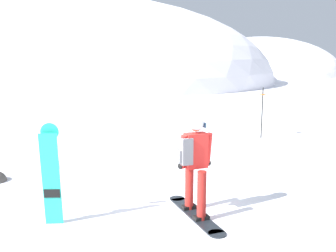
# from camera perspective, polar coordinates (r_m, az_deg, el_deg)

# --- Properties ---
(ground_plane) EXTENTS (300.00, 300.00, 0.00)m
(ground_plane) POSITION_cam_1_polar(r_m,az_deg,el_deg) (6.89, -0.84, -12.32)
(ground_plane) COLOR white
(ridge_peak_main) EXTENTS (40.30, 36.27, 17.51)m
(ridge_peak_main) POSITION_cam_1_polar(r_m,az_deg,el_deg) (42.31, -12.59, 6.50)
(ridge_peak_main) COLOR white
(ridge_peak_main) RESTS_ON ground
(ridge_peak_far) EXTENTS (22.93, 20.64, 10.93)m
(ridge_peak_far) POSITION_cam_1_polar(r_m,az_deg,el_deg) (56.89, 13.51, 7.39)
(ridge_peak_far) COLOR white
(ridge_peak_far) RESTS_ON ground
(snowboarder_main) EXTENTS (0.79, 1.75, 1.71)m
(snowboarder_main) POSITION_cam_1_polar(r_m,az_deg,el_deg) (6.34, 3.91, -5.59)
(snowboarder_main) COLOR black
(snowboarder_main) RESTS_ON ground
(spare_snowboard) EXTENTS (0.28, 0.18, 1.66)m
(spare_snowboard) POSITION_cam_1_polar(r_m,az_deg,el_deg) (6.26, -17.14, -6.98)
(spare_snowboard) COLOR #23B7A3
(spare_snowboard) RESTS_ON ground
(piste_marker_near) EXTENTS (0.20, 0.20, 1.71)m
(piste_marker_near) POSITION_cam_1_polar(r_m,az_deg,el_deg) (12.82, 13.96, 2.53)
(piste_marker_near) COLOR black
(piste_marker_near) RESTS_ON ground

